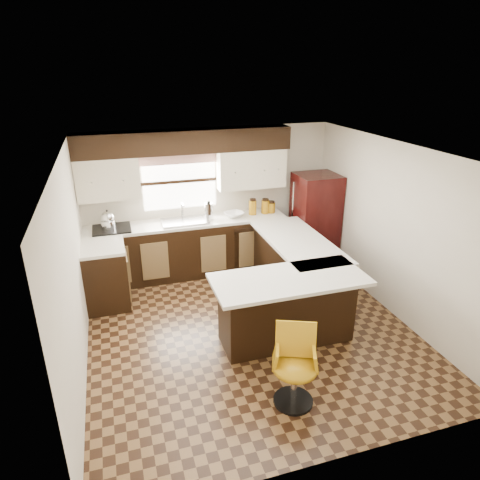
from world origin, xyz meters
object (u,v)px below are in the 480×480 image
object	(u,v)px
peninsula_long	(293,271)
refrigerator	(315,221)
peninsula_return	(286,309)
bar_chair	(295,369)

from	to	relation	value
peninsula_long	refrigerator	bearing A→B (deg)	50.60
peninsula_return	refrigerator	world-z (taller)	refrigerator
peninsula_long	refrigerator	world-z (taller)	refrigerator
peninsula_long	refrigerator	distance (m)	1.36
refrigerator	bar_chair	size ratio (longest dim) A/B	1.88
bar_chair	refrigerator	bearing A→B (deg)	83.20
peninsula_return	bar_chair	world-z (taller)	peninsula_return
peninsula_return	bar_chair	xyz separation A→B (m)	(-0.36, -1.07, -0.02)
peninsula_long	bar_chair	size ratio (longest dim) A/B	2.24
peninsula_long	bar_chair	world-z (taller)	peninsula_long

